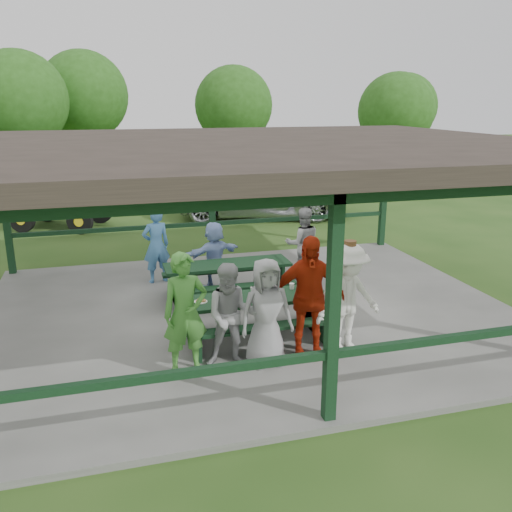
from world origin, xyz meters
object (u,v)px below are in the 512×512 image
object	(u,v)px
picnic_table_near	(255,312)
contestant_grey_left	(231,316)
contestant_green	(185,313)
contestant_grey_mid	(266,312)
spectator_lblue	(214,255)
farm_trailer	(62,206)
picnic_table_far	(228,276)
contestant_red	(308,297)
pickup_truck	(264,192)
contestant_white_fedora	(348,298)
spectator_blue	(156,245)
spectator_grey	(303,244)

from	to	relation	value
picnic_table_near	contestant_grey_left	bearing A→B (deg)	-125.40
contestant_green	contestant_grey_mid	size ratio (longest dim) A/B	1.09
picnic_table_near	spectator_lblue	size ratio (longest dim) A/B	1.71
farm_trailer	picnic_table_far	bearing A→B (deg)	-42.82
spectator_lblue	farm_trailer	size ratio (longest dim) A/B	0.36
contestant_red	spectator_lblue	xyz separation A→B (m)	(-0.77, 3.60, -0.26)
picnic_table_far	contestant_green	size ratio (longest dim) A/B	1.37
pickup_truck	picnic_table_near	bearing A→B (deg)	176.51
contestant_white_fedora	farm_trailer	distance (m)	12.01
contestant_grey_mid	contestant_red	size ratio (longest dim) A/B	0.85
contestant_white_fedora	pickup_truck	bearing A→B (deg)	72.14
spectator_lblue	farm_trailer	xyz separation A→B (m)	(-3.55, 7.33, -0.12)
picnic_table_far	farm_trailer	world-z (taller)	farm_trailer
contestant_red	spectator_lblue	world-z (taller)	contestant_red
contestant_grey_left	spectator_blue	bearing A→B (deg)	110.61
contestant_grey_left	pickup_truck	world-z (taller)	contestant_grey_left
contestant_green	spectator_grey	world-z (taller)	contestant_green
farm_trailer	picnic_table_near	bearing A→B (deg)	-47.15
contestant_green	contestant_grey_left	distance (m)	0.70
contestant_red	spectator_blue	bearing A→B (deg)	123.71
contestant_white_fedora	spectator_grey	distance (m)	3.68
contestant_green	contestant_grey_mid	world-z (taller)	contestant_green
farm_trailer	contestant_red	bearing A→B (deg)	-45.71
contestant_green	pickup_truck	bearing A→B (deg)	62.53
farm_trailer	contestant_grey_mid	bearing A→B (deg)	-49.10
contestant_grey_left	spectator_lblue	xyz separation A→B (m)	(0.46, 3.59, -0.08)
farm_trailer	spectator_lblue	bearing A→B (deg)	-41.43
contestant_grey_left	contestant_white_fedora	distance (m)	1.91
pickup_truck	contestant_grey_mid	bearing A→B (deg)	177.52
contestant_grey_left	contestant_red	bearing A→B (deg)	10.88
spectator_blue	contestant_white_fedora	bearing A→B (deg)	109.04
picnic_table_far	spectator_grey	distance (m)	2.10
contestant_green	contestant_red	bearing A→B (deg)	-5.88
contestant_grey_left	picnic_table_near	bearing A→B (deg)	65.89
contestant_grey_mid	pickup_truck	xyz separation A→B (m)	(3.20, 11.03, -0.10)
contestant_grey_mid	picnic_table_near	bearing A→B (deg)	83.50
contestant_green	spectator_blue	distance (m)	4.28
spectator_grey	picnic_table_near	bearing A→B (deg)	63.28
contestant_grey_left	contestant_grey_mid	size ratio (longest dim) A/B	0.96
contestant_green	contestant_white_fedora	bearing A→B (deg)	-5.45
contestant_grey_mid	spectator_lblue	bearing A→B (deg)	89.24
contestant_grey_mid	spectator_blue	world-z (taller)	same
picnic_table_far	contestant_grey_left	world-z (taller)	contestant_grey_left
picnic_table_near	pickup_truck	world-z (taller)	pickup_truck
contestant_grey_left	spectator_grey	world-z (taller)	spectator_grey
contestant_grey_mid	contestant_red	bearing A→B (deg)	5.12
contestant_red	pickup_truck	size ratio (longest dim) A/B	0.33
spectator_blue	spectator_grey	distance (m)	3.26
picnic_table_near	farm_trailer	world-z (taller)	farm_trailer
contestant_red	farm_trailer	xyz separation A→B (m)	(-4.32, 10.93, -0.38)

